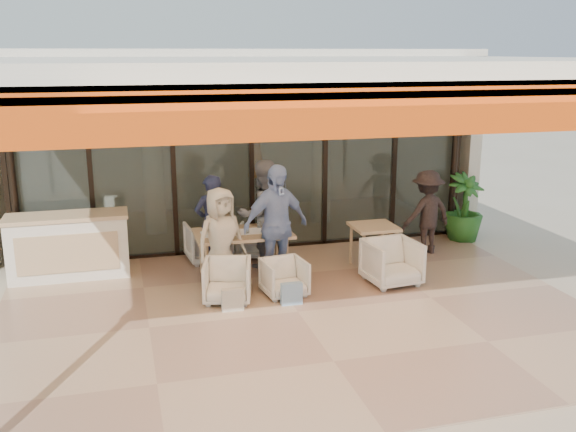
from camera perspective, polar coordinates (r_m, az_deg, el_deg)
name	(u,v)px	position (r m, az deg, el deg)	size (l,w,h in m)	color
ground	(298,313)	(8.88, 0.89, -8.66)	(70.00, 70.00, 0.00)	#C6B293
terrace_floor	(298,313)	(8.88, 0.89, -8.63)	(8.00, 6.00, 0.01)	tan
terrace_structure	(305,71)	(7.92, 1.53, 12.74)	(8.00, 6.00, 3.40)	silver
glass_storefront	(251,163)	(11.24, -3.28, 4.77)	(8.08, 0.10, 3.20)	#9EADA3
interior_block	(228,114)	(13.42, -5.35, 9.01)	(9.05, 3.62, 3.52)	silver
host_counter	(69,246)	(10.60, -18.91, -2.54)	(1.85, 0.65, 1.04)	silver
dining_table	(242,236)	(10.06, -4.08, -1.74)	(1.50, 0.90, 0.93)	tan
chair_far_left	(208,240)	(10.98, -7.11, -2.16)	(0.72, 0.67, 0.74)	white
chair_far_right	(257,239)	(11.14, -2.82, -2.08)	(0.62, 0.58, 0.64)	white
chair_near_left	(227,279)	(9.21, -5.42, -5.60)	(0.66, 0.62, 0.68)	white
chair_near_right	(284,276)	(9.38, -0.33, -5.36)	(0.59, 0.56, 0.61)	white
diner_navy	(212,223)	(10.39, -6.79, -0.66)	(0.58, 0.38, 1.59)	#171D34
diner_grey	(263,214)	(10.51, -2.27, 0.17)	(0.87, 0.68, 1.79)	slate
diner_cream	(221,240)	(9.54, -5.99, -2.09)	(0.77, 0.50, 1.57)	beige
diner_periwinkle	(276,226)	(9.66, -1.09, -0.87)	(1.10, 0.46, 1.87)	#7D98D1
tote_bag_cream	(233,300)	(8.90, -4.95, -7.48)	(0.30, 0.10, 0.34)	silver
tote_bag_blue	(292,295)	(9.07, 0.32, -6.99)	(0.30, 0.10, 0.34)	#99BFD8
side_table	(374,232)	(10.52, 7.63, -1.39)	(0.70, 0.70, 0.74)	tan
side_chair	(392,260)	(9.94, 9.23, -3.91)	(0.75, 0.70, 0.77)	white
standing_woman	(427,213)	(11.43, 12.23, 0.27)	(0.97, 0.56, 1.50)	black
potted_palm	(464,207)	(12.47, 15.35, 0.74)	(0.72, 0.72, 1.28)	#1E5919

